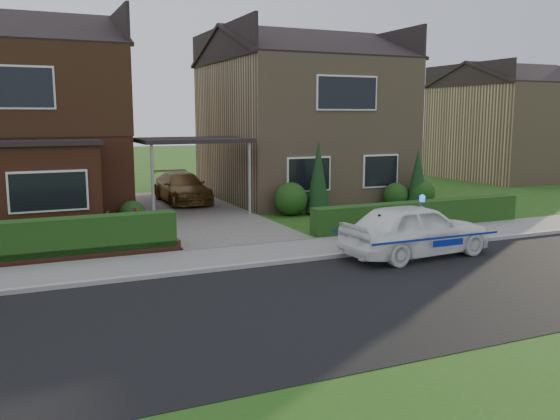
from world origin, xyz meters
TOP-DOWN VIEW (x-y plane):
  - ground at (0.00, 0.00)m, footprint 120.00×120.00m
  - road at (0.00, 0.00)m, footprint 60.00×6.00m
  - kerb at (0.00, 3.05)m, footprint 60.00×0.16m
  - sidewalk at (0.00, 4.10)m, footprint 60.00×2.00m
  - grass_verge at (0.00, -5.00)m, footprint 60.00×4.00m
  - driveway at (0.00, 11.00)m, footprint 3.80×12.00m
  - house_left at (-5.78, 13.90)m, footprint 7.50×9.53m
  - house_right at (5.80, 13.99)m, footprint 7.50×8.06m
  - carport_link at (0.00, 10.95)m, footprint 3.80×3.00m
  - dwarf_wall at (-5.80, 5.30)m, footprint 7.70×0.25m
  - hedge_left at (-5.80, 5.45)m, footprint 7.50×0.55m
  - hedge_right at (5.80, 5.35)m, footprint 7.50×0.55m
  - shrub_left_mid at (-4.00, 9.30)m, footprint 1.32×1.32m
  - shrub_left_near at (-2.40, 9.60)m, footprint 0.84×0.84m
  - shrub_right_near at (3.20, 9.40)m, footprint 1.20×1.20m
  - shrub_right_mid at (7.80, 9.50)m, footprint 0.96×0.96m
  - shrub_right_far at (8.80, 9.20)m, footprint 1.08×1.08m
  - conifer_a at (4.20, 9.20)m, footprint 0.90×0.90m
  - conifer_b at (8.60, 9.20)m, footprint 0.90×0.90m
  - neighbour_right at (20.00, 16.00)m, footprint 6.50×7.00m
  - police_car at (3.41, 2.40)m, footprint 3.72×4.15m
  - driveway_car at (0.29, 13.48)m, footprint 1.68×4.07m
  - potted_plant_b at (-3.49, 8.21)m, footprint 0.54×0.53m
  - potted_plant_c at (-2.50, 8.32)m, footprint 0.59×0.59m

SIDE VIEW (x-z plane):
  - ground at x=0.00m, z-range 0.00..0.00m
  - road at x=0.00m, z-range -0.01..0.01m
  - grass_verge at x=0.00m, z-range -0.01..0.01m
  - hedge_left at x=-5.80m, z-range -0.45..0.45m
  - hedge_right at x=5.80m, z-range -0.40..0.40m
  - sidewalk at x=0.00m, z-range 0.00..0.10m
  - kerb at x=0.00m, z-range 0.00..0.12m
  - driveway at x=0.00m, z-range 0.00..0.12m
  - dwarf_wall at x=-5.80m, z-range 0.00..0.36m
  - potted_plant_b at x=-3.49m, z-range 0.00..0.76m
  - potted_plant_c at x=-2.50m, z-range 0.00..0.80m
  - shrub_left_near at x=-2.40m, z-range 0.00..0.84m
  - shrub_right_mid at x=7.80m, z-range 0.00..0.96m
  - shrub_right_far at x=8.80m, z-range 0.00..1.08m
  - shrub_right_near at x=3.20m, z-range 0.00..1.20m
  - shrub_left_mid at x=-4.00m, z-range 0.00..1.32m
  - police_car at x=3.41m, z-range -0.08..1.46m
  - driveway_car at x=0.29m, z-range 0.12..1.30m
  - conifer_b at x=8.60m, z-range 0.00..2.20m
  - conifer_a at x=4.20m, z-range 0.00..2.60m
  - neighbour_right at x=20.00m, z-range 0.00..5.20m
  - carport_link at x=0.00m, z-range 1.27..4.04m
  - house_right at x=5.80m, z-range 0.04..7.29m
  - house_left at x=-5.78m, z-range 0.19..7.44m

